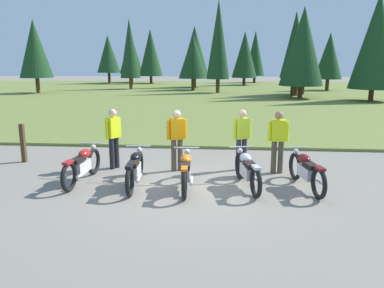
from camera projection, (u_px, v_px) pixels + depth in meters
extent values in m
plane|color=gray|center=(190.00, 186.00, 9.16)|extent=(140.00, 140.00, 0.00)
cube|color=olive|center=(216.00, 94.00, 34.44)|extent=(80.00, 44.00, 0.10)
cylinder|color=#47331E|center=(371.00, 96.00, 27.85)|extent=(0.36, 0.36, 1.00)
cone|color=#193D1E|center=(376.00, 41.00, 27.03)|extent=(3.42, 3.42, 6.76)
cylinder|color=#47331E|center=(38.00, 86.00, 34.93)|extent=(0.36, 0.36, 1.51)
cone|color=#193D1E|center=(35.00, 49.00, 34.22)|extent=(2.96, 2.96, 5.14)
cylinder|color=#47331E|center=(327.00, 85.00, 38.57)|extent=(0.36, 0.36, 1.23)
cone|color=#193D1E|center=(329.00, 56.00, 37.96)|extent=(2.73, 2.73, 4.56)
cylinder|color=#47331E|center=(194.00, 83.00, 42.98)|extent=(0.36, 0.36, 1.27)
cone|color=#193D1E|center=(195.00, 52.00, 42.26)|extent=(3.27, 3.27, 5.56)
cylinder|color=#47331E|center=(254.00, 79.00, 52.93)|extent=(0.36, 0.36, 1.06)
cone|color=#193D1E|center=(255.00, 53.00, 52.18)|extent=(2.70, 2.70, 6.06)
cylinder|color=#47331E|center=(302.00, 88.00, 33.85)|extent=(0.36, 0.36, 1.35)
cone|color=#193D1E|center=(305.00, 50.00, 33.16)|extent=(2.36, 2.36, 5.21)
cylinder|color=#47331E|center=(293.00, 87.00, 32.27)|extent=(0.36, 0.36, 1.59)
cone|color=#193D1E|center=(295.00, 45.00, 31.53)|extent=(2.31, 2.31, 5.44)
cylinder|color=#47331E|center=(296.00, 89.00, 32.32)|extent=(0.36, 0.36, 1.41)
cone|color=#193D1E|center=(298.00, 54.00, 31.72)|extent=(2.21, 2.21, 4.28)
cylinder|color=#47331E|center=(131.00, 84.00, 40.38)|extent=(0.36, 0.36, 1.27)
cone|color=#193D1E|center=(130.00, 49.00, 39.60)|extent=(2.13, 2.13, 6.05)
cylinder|color=#47331E|center=(300.00, 93.00, 30.05)|extent=(0.36, 0.36, 1.10)
cone|color=#193D1E|center=(303.00, 46.00, 29.30)|extent=(3.40, 3.40, 6.00)
cylinder|color=#47331E|center=(151.00, 80.00, 50.86)|extent=(0.36, 0.36, 1.10)
cone|color=#193D1E|center=(151.00, 53.00, 50.10)|extent=(3.12, 3.12, 6.06)
cylinder|color=#47331E|center=(193.00, 85.00, 38.92)|extent=(0.36, 0.36, 1.29)
cone|color=#193D1E|center=(193.00, 56.00, 38.32)|extent=(2.95, 2.95, 4.40)
cylinder|color=#47331E|center=(109.00, 78.00, 50.65)|extent=(0.36, 0.36, 1.54)
cone|color=#193D1E|center=(108.00, 54.00, 49.98)|extent=(3.04, 3.04, 4.80)
cylinder|color=#47331E|center=(132.00, 78.00, 53.35)|extent=(0.36, 0.36, 1.34)
cone|color=#193D1E|center=(131.00, 53.00, 52.62)|extent=(3.27, 3.27, 5.55)
cylinder|color=#47331E|center=(244.00, 82.00, 47.15)|extent=(0.36, 0.36, 1.02)
cone|color=#193D1E|center=(245.00, 55.00, 46.46)|extent=(3.10, 3.10, 5.54)
cylinder|color=#47331E|center=(218.00, 86.00, 35.27)|extent=(0.36, 0.36, 1.38)
cone|color=#193D1E|center=(218.00, 40.00, 34.38)|extent=(2.12, 2.12, 7.03)
torus|color=black|center=(94.00, 161.00, 10.03)|extent=(0.15, 0.71, 0.70)
torus|color=black|center=(69.00, 177.00, 8.68)|extent=(0.15, 0.71, 0.70)
cube|color=silver|center=(82.00, 167.00, 9.35)|extent=(0.25, 0.65, 0.28)
ellipsoid|color=#AD1919|center=(85.00, 154.00, 9.46)|extent=(0.29, 0.50, 0.22)
cube|color=black|center=(78.00, 160.00, 9.09)|extent=(0.25, 0.49, 0.10)
cube|color=#AD1919|center=(68.00, 162.00, 8.61)|extent=(0.16, 0.33, 0.06)
cylinder|color=silver|center=(91.00, 143.00, 9.83)|extent=(0.62, 0.08, 0.03)
sphere|color=silver|center=(93.00, 147.00, 9.97)|extent=(0.14, 0.14, 0.14)
cylinder|color=silver|center=(82.00, 174.00, 9.06)|extent=(0.11, 0.55, 0.07)
torus|color=black|center=(140.00, 164.00, 9.72)|extent=(0.15, 0.71, 0.70)
torus|color=black|center=(130.00, 181.00, 8.35)|extent=(0.15, 0.71, 0.70)
cube|color=silver|center=(135.00, 170.00, 9.03)|extent=(0.24, 0.65, 0.28)
ellipsoid|color=black|center=(136.00, 157.00, 9.14)|extent=(0.29, 0.50, 0.22)
cube|color=black|center=(133.00, 164.00, 8.77)|extent=(0.25, 0.49, 0.10)
cube|color=black|center=(129.00, 166.00, 8.28)|extent=(0.16, 0.33, 0.06)
cylinder|color=silver|center=(138.00, 146.00, 9.52)|extent=(0.62, 0.07, 0.03)
sphere|color=silver|center=(139.00, 150.00, 9.66)|extent=(0.14, 0.14, 0.14)
cylinder|color=silver|center=(139.00, 178.00, 8.75)|extent=(0.11, 0.55, 0.07)
torus|color=black|center=(187.00, 166.00, 9.53)|extent=(0.14, 0.70, 0.70)
torus|color=black|center=(184.00, 184.00, 8.17)|extent=(0.14, 0.70, 0.70)
cube|color=silver|center=(186.00, 173.00, 8.84)|extent=(0.24, 0.65, 0.28)
ellipsoid|color=orange|center=(186.00, 159.00, 8.96)|extent=(0.29, 0.49, 0.22)
cube|color=black|center=(185.00, 166.00, 8.58)|extent=(0.25, 0.49, 0.10)
cube|color=orange|center=(184.00, 169.00, 8.09)|extent=(0.16, 0.33, 0.06)
cylinder|color=silver|center=(187.00, 148.00, 9.33)|extent=(0.62, 0.07, 0.03)
sphere|color=silver|center=(187.00, 152.00, 9.47)|extent=(0.14, 0.14, 0.14)
cylinder|color=silver|center=(191.00, 181.00, 8.56)|extent=(0.10, 0.55, 0.07)
torus|color=black|center=(240.00, 166.00, 9.63)|extent=(0.25, 0.71, 0.70)
torus|color=black|center=(256.00, 183.00, 8.27)|extent=(0.25, 0.71, 0.70)
cube|color=silver|center=(247.00, 171.00, 8.94)|extent=(0.33, 0.67, 0.28)
ellipsoid|color=#B7B7BC|center=(246.00, 158.00, 9.05)|extent=(0.36, 0.52, 0.22)
cube|color=black|center=(250.00, 165.00, 8.68)|extent=(0.32, 0.52, 0.10)
cube|color=#B7B7BC|center=(256.00, 167.00, 8.20)|extent=(0.20, 0.34, 0.06)
cylinder|color=silver|center=(241.00, 147.00, 9.42)|extent=(0.61, 0.16, 0.03)
sphere|color=silver|center=(240.00, 151.00, 9.56)|extent=(0.14, 0.14, 0.14)
cylinder|color=silver|center=(257.00, 179.00, 8.68)|extent=(0.18, 0.55, 0.07)
torus|color=black|center=(295.00, 166.00, 9.56)|extent=(0.23, 0.71, 0.70)
torus|color=black|center=(319.00, 184.00, 8.20)|extent=(0.23, 0.71, 0.70)
cube|color=silver|center=(306.00, 172.00, 8.87)|extent=(0.32, 0.67, 0.28)
ellipsoid|color=maroon|center=(304.00, 159.00, 8.99)|extent=(0.34, 0.52, 0.22)
cube|color=black|center=(311.00, 166.00, 8.61)|extent=(0.31, 0.51, 0.10)
cube|color=maroon|center=(320.00, 168.00, 8.13)|extent=(0.20, 0.34, 0.06)
cylinder|color=silver|center=(298.00, 147.00, 9.36)|extent=(0.62, 0.15, 0.03)
sphere|color=silver|center=(296.00, 151.00, 9.50)|extent=(0.14, 0.14, 0.14)
cylinder|color=silver|center=(317.00, 180.00, 8.61)|extent=(0.17, 0.55, 0.07)
cylinder|color=#2D2D38|center=(238.00, 154.00, 10.40)|extent=(0.14, 0.14, 0.88)
cylinder|color=#2D2D38|center=(244.00, 154.00, 10.47)|extent=(0.14, 0.14, 0.88)
cube|color=#C6E52D|center=(242.00, 128.00, 10.29)|extent=(0.42, 0.37, 0.56)
sphere|color=beige|center=(242.00, 114.00, 10.20)|extent=(0.22, 0.22, 0.22)
cylinder|color=#C6E52D|center=(235.00, 130.00, 10.20)|extent=(0.09, 0.09, 0.52)
cylinder|color=#C6E52D|center=(249.00, 128.00, 10.38)|extent=(0.09, 0.09, 0.52)
cylinder|color=black|center=(117.00, 152.00, 10.65)|extent=(0.14, 0.14, 0.88)
cylinder|color=black|center=(112.00, 154.00, 10.50)|extent=(0.14, 0.14, 0.88)
cube|color=#D8EA19|center=(113.00, 127.00, 10.42)|extent=(0.37, 0.42, 0.56)
sphere|color=beige|center=(112.00, 113.00, 10.34)|extent=(0.22, 0.22, 0.22)
cylinder|color=#D8EA19|center=(119.00, 127.00, 10.61)|extent=(0.09, 0.09, 0.52)
cylinder|color=#D8EA19|center=(107.00, 129.00, 10.24)|extent=(0.09, 0.09, 0.52)
cylinder|color=#4C4233|center=(174.00, 155.00, 10.32)|extent=(0.14, 0.14, 0.88)
cylinder|color=#4C4233|center=(180.00, 155.00, 10.37)|extent=(0.14, 0.14, 0.88)
cube|color=orange|center=(177.00, 129.00, 10.19)|extent=(0.41, 0.33, 0.56)
sphere|color=beige|center=(177.00, 114.00, 10.11)|extent=(0.22, 0.22, 0.22)
cylinder|color=orange|center=(168.00, 130.00, 10.14)|extent=(0.09, 0.09, 0.52)
cylinder|color=orange|center=(185.00, 129.00, 10.25)|extent=(0.09, 0.09, 0.52)
cylinder|color=#4C4233|center=(274.00, 157.00, 10.13)|extent=(0.14, 0.14, 0.88)
cylinder|color=#4C4233|center=(281.00, 157.00, 10.12)|extent=(0.14, 0.14, 0.88)
cube|color=#D8EA19|center=(278.00, 130.00, 9.97)|extent=(0.36, 0.23, 0.56)
sphere|color=#9E7051|center=(279.00, 115.00, 9.89)|extent=(0.22, 0.22, 0.22)
cylinder|color=#D8EA19|center=(270.00, 131.00, 9.99)|extent=(0.09, 0.09, 0.52)
cylinder|color=#D8EA19|center=(287.00, 131.00, 9.96)|extent=(0.09, 0.09, 0.52)
cube|color=#47331E|center=(23.00, 143.00, 11.22)|extent=(0.12, 0.12, 1.15)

